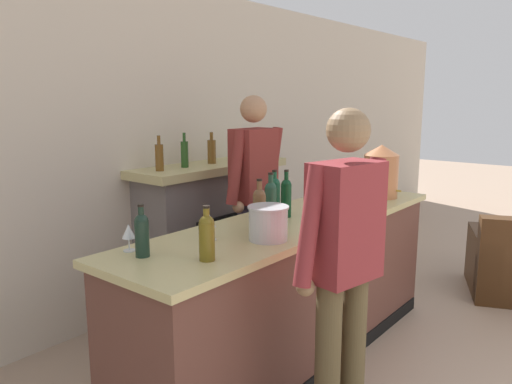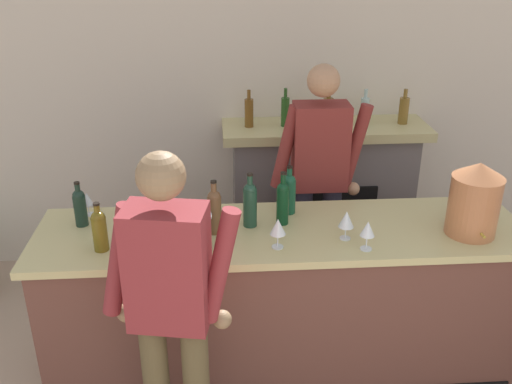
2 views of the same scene
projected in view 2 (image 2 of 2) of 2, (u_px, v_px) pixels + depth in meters
wall_back_panel at (269, 98)px, 4.49m from camera, size 12.00×0.07×2.75m
bar_counter at (280, 302)px, 3.48m from camera, size 2.83×0.73×1.01m
fireplace_stone at (321, 196)px, 4.59m from camera, size 1.57×0.52×1.52m
person_customer at (171, 312)px, 2.62m from camera, size 0.65×0.35×1.76m
person_bartender at (319, 184)px, 3.85m from camera, size 0.66×0.30×1.83m
copper_dispenser at (475, 199)px, 3.15m from camera, size 0.28×0.32×0.43m
ice_bucket_steel at (190, 232)px, 3.05m from camera, size 0.23×0.23×0.20m
wine_bottle_rose_blush at (283, 201)px, 3.29m from camera, size 0.07×0.07×0.32m
wine_bottle_port_short at (250, 203)px, 3.26m from camera, size 0.08×0.08×0.33m
wine_bottle_chardonnay_pale at (289, 192)px, 3.42m from camera, size 0.08×0.08×0.30m
wine_bottle_cabernet_heavy at (99, 229)px, 3.02m from camera, size 0.08×0.08×0.28m
wine_bottle_burgundy_dark at (214, 210)px, 3.19m from camera, size 0.08×0.08×0.32m
wine_bottle_merlot_tall at (80, 206)px, 3.28m from camera, size 0.07×0.07×0.27m
wine_glass_front_left at (154, 211)px, 3.26m from camera, size 0.08×0.08×0.15m
wine_glass_back_row at (368, 230)px, 3.02m from camera, size 0.08×0.08×0.17m
wine_glass_mid_counter at (346, 220)px, 3.13m from camera, size 0.09×0.09×0.17m
wine_glass_near_bucket at (87, 200)px, 3.41m from camera, size 0.07×0.07×0.15m
wine_glass_front_right at (278, 227)px, 3.04m from camera, size 0.09×0.09×0.17m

